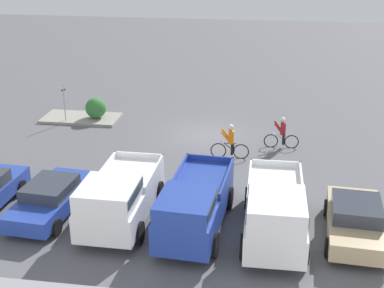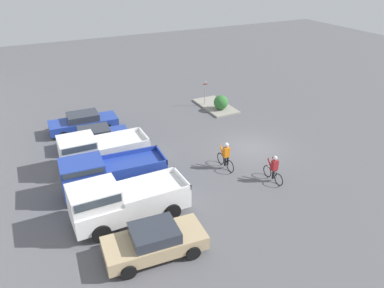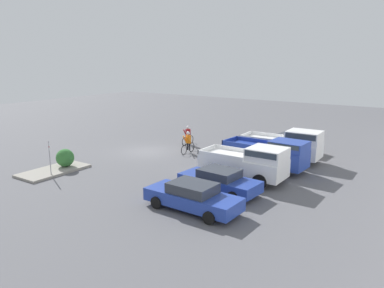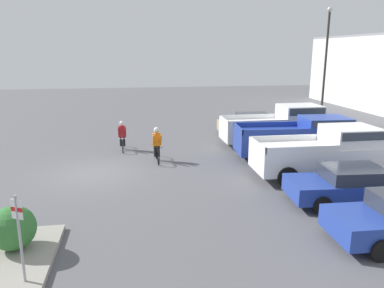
{
  "view_description": "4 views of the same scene",
  "coord_description": "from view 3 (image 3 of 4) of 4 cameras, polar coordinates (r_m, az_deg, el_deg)",
  "views": [
    {
      "loc": [
        -3.12,
        26.34,
        10.09
      ],
      "look_at": [
        0.2,
        4.34,
        1.2
      ],
      "focal_mm": 50.0,
      "sensor_mm": 36.0,
      "label": 1
    },
    {
      "loc": [
        -18.04,
        13.32,
        11.7
      ],
      "look_at": [
        0.2,
        4.34,
        1.2
      ],
      "focal_mm": 35.0,
      "sensor_mm": 36.0,
      "label": 2
    },
    {
      "loc": [
        21.66,
        18.87,
        7.11
      ],
      "look_at": [
        0.2,
        4.34,
        1.2
      ],
      "focal_mm": 35.0,
      "sensor_mm": 36.0,
      "label": 3
    },
    {
      "loc": [
        16.2,
        1.74,
        5.23
      ],
      "look_at": [
        0.2,
        4.34,
        1.2
      ],
      "focal_mm": 35.0,
      "sensor_mm": 36.0,
      "label": 4
    }
  ],
  "objects": [
    {
      "name": "pickup_truck_2",
      "position": [
        22.44,
        8.63,
        -2.77
      ],
      "size": [
        2.34,
        5.17,
        2.15
      ],
      "color": "white",
      "rests_on": "ground_plane"
    },
    {
      "name": "sedan_1",
      "position": [
        20.37,
        4.17,
        -5.6
      ],
      "size": [
        2.22,
        4.6,
        1.32
      ],
      "color": "#233D9E",
      "rests_on": "ground_plane"
    },
    {
      "name": "pickup_truck_1",
      "position": [
        24.86,
        11.71,
        -1.38
      ],
      "size": [
        2.42,
        5.59,
        2.09
      ],
      "color": "#233D9E",
      "rests_on": "ground_plane"
    },
    {
      "name": "fire_lane_sign",
      "position": [
        24.52,
        -20.89,
        -1.59
      ],
      "size": [
        0.16,
        0.28,
        2.23
      ],
      "color": "#9E9EA3",
      "rests_on": "ground_plane"
    },
    {
      "name": "curb_island",
      "position": [
        25.75,
        -20.34,
        -3.83
      ],
      "size": [
        4.35,
        2.2,
        0.15
      ],
      "primitive_type": "cube",
      "color": "gray",
      "rests_on": "ground_plane"
    },
    {
      "name": "cyclist_0",
      "position": [
        28.75,
        -0.61,
        0.3
      ],
      "size": [
        1.84,
        0.46,
        1.72
      ],
      "color": "black",
      "rests_on": "ground_plane"
    },
    {
      "name": "pickup_truck_0",
      "position": [
        27.37,
        14.27,
        -0.06
      ],
      "size": [
        2.26,
        5.61,
        2.28
      ],
      "color": "white",
      "rests_on": "ground_plane"
    },
    {
      "name": "sedan_2",
      "position": [
        18.05,
        0.1,
        -8.0
      ],
      "size": [
        2.06,
        4.84,
        1.37
      ],
      "color": "#233D9E",
      "rests_on": "ground_plane"
    },
    {
      "name": "ground_plane",
      "position": [
        29.59,
        -6.76,
        -1.14
      ],
      "size": [
        80.0,
        80.0,
        0.0
      ],
      "primitive_type": "plane",
      "color": "#56565B"
    },
    {
      "name": "shrub",
      "position": [
        26.07,
        -18.78,
        -2.0
      ],
      "size": [
        1.18,
        1.18,
        1.18
      ],
      "color": "#337033",
      "rests_on": "curb_island"
    },
    {
      "name": "cyclist_1",
      "position": [
        31.67,
        -0.64,
        1.36
      ],
      "size": [
        1.73,
        0.46,
        1.63
      ],
      "color": "black",
      "rests_on": "ground_plane"
    },
    {
      "name": "sedan_0",
      "position": [
        30.25,
        14.93,
        0.19
      ],
      "size": [
        2.25,
        4.46,
        1.4
      ],
      "color": "tan",
      "rests_on": "ground_plane"
    }
  ]
}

